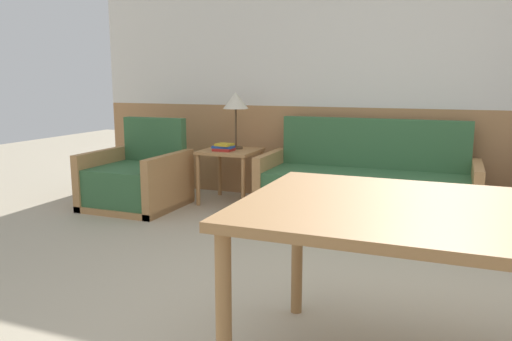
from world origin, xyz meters
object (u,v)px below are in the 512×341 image
table_lamp (236,102)px  couch (366,188)px  side_table (230,158)px  armchair (137,181)px

table_lamp → couch: bearing=-5.8°
couch → side_table: (-1.39, 0.04, 0.19)m
side_table → table_lamp: size_ratio=0.96×
side_table → couch: bearing=-1.8°
armchair → side_table: 0.96m
couch → armchair: size_ratio=2.24×
couch → table_lamp: bearing=174.2°
side_table → table_lamp: 0.57m
armchair → side_table: size_ratio=1.56×
couch → table_lamp: (-1.37, 0.14, 0.76)m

